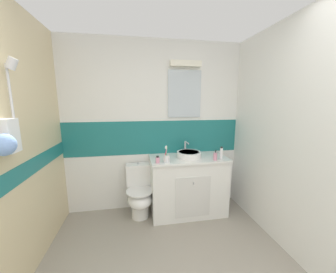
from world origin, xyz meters
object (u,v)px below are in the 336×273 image
Objects in this scene: soap_dispenser at (215,156)px; perfume_flask_small at (158,160)px; deodorant_spray_can at (221,153)px; toothbrush_cup at (166,158)px; toilet at (140,193)px; sink_basin at (189,154)px.

soap_dispenser reaches higher than perfume_flask_small.
toothbrush_cup is at bearing -178.84° from deodorant_spray_can.
sink_basin is at bearing -2.42° from toilet.
toilet is 0.63m from perfume_flask_small.
sink_basin is 0.40m from toothbrush_cup.
perfume_flask_small reaches higher than toilet.
toothbrush_cup is at bearing -2.41° from perfume_flask_small.
toothbrush_cup is 0.77m from deodorant_spray_can.
sink_basin is at bearing 27.48° from toothbrush_cup.
deodorant_spray_can is (0.10, 0.03, 0.03)m from soap_dispenser.
toilet is (-0.71, 0.03, -0.54)m from sink_basin.
soap_dispenser is at bearing -163.89° from deodorant_spray_can.
toothbrush_cup is at bearing 178.84° from soap_dispenser.
perfume_flask_small is (0.24, -0.21, 0.54)m from toilet.
toothbrush_cup is 1.29× the size of deodorant_spray_can.
toothbrush_cup reaches higher than perfume_flask_small.
deodorant_spray_can is at bearing -22.26° from sink_basin.
deodorant_spray_can is (1.12, -0.20, 0.58)m from toilet.
perfume_flask_small is (-0.88, -0.01, -0.04)m from deodorant_spray_can.
toilet is 4.25× the size of deodorant_spray_can.
toilet is at bearing 148.77° from toothbrush_cup.
sink_basin is 4.18× the size of perfume_flask_small.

